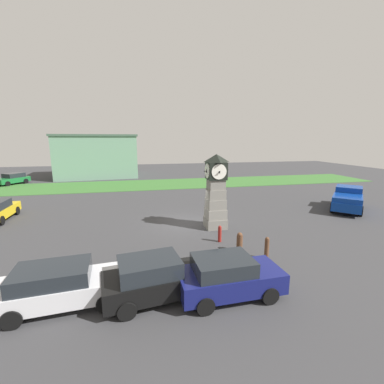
{
  "coord_description": "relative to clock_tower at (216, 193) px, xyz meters",
  "views": [
    {
      "loc": [
        -3.3,
        -16.94,
        5.82
      ],
      "look_at": [
        0.67,
        1.52,
        1.92
      ],
      "focal_mm": 24.0,
      "sensor_mm": 36.0,
      "label": 1
    }
  ],
  "objects": [
    {
      "name": "ground_plane",
      "position": [
        -1.68,
        1.21,
        -2.38
      ],
      "size": [
        89.29,
        89.29,
        0.0
      ],
      "primitive_type": "plane",
      "color": "#38383A"
    },
    {
      "name": "clock_tower",
      "position": [
        0.0,
        0.0,
        0.0
      ],
      "size": [
        1.64,
        1.63,
        4.89
      ],
      "color": "gray",
      "rests_on": "ground_plane"
    },
    {
      "name": "bollard_near_tower",
      "position": [
        1.1,
        -4.97,
        -1.81
      ],
      "size": [
        0.22,
        0.22,
        1.13
      ],
      "color": "brown",
      "rests_on": "ground_plane"
    },
    {
      "name": "bollard_mid_row",
      "position": [
        0.15,
        -3.84,
        -1.86
      ],
      "size": [
        0.32,
        0.32,
        1.02
      ],
      "color": "brown",
      "rests_on": "ground_plane"
    },
    {
      "name": "bollard_far_row",
      "position": [
        -0.49,
        -2.44,
        -1.89
      ],
      "size": [
        0.2,
        0.2,
        0.98
      ],
      "color": "maroon",
      "rests_on": "ground_plane"
    },
    {
      "name": "car_navy_sedan",
      "position": [
        -7.77,
        -6.76,
        -1.62
      ],
      "size": [
        4.62,
        2.19,
        1.49
      ],
      "color": "silver",
      "rests_on": "ground_plane"
    },
    {
      "name": "car_near_tower",
      "position": [
        -4.49,
        -7.08,
        -1.57
      ],
      "size": [
        4.13,
        2.25,
        1.61
      ],
      "color": "black",
      "rests_on": "ground_plane"
    },
    {
      "name": "car_by_building",
      "position": [
        -1.82,
        -7.48,
        -1.59
      ],
      "size": [
        3.94,
        1.97,
        1.56
      ],
      "color": "navy",
      "rests_on": "ground_plane"
    },
    {
      "name": "car_end_of_row",
      "position": [
        -20.97,
        21.67,
        -1.64
      ],
      "size": [
        3.65,
        4.18,
        1.46
      ],
      "color": "#19602D",
      "rests_on": "ground_plane"
    },
    {
      "name": "pickup_truck",
      "position": [
        12.14,
        1.92,
        -1.45
      ],
      "size": [
        5.16,
        5.19,
        1.85
      ],
      "color": "navy",
      "rests_on": "ground_plane"
    },
    {
      "name": "warehouse_blue_far",
      "position": [
        -11.0,
        27.28,
        0.88
      ],
      "size": [
        12.62,
        10.17,
        6.5
      ],
      "color": "gray",
      "rests_on": "ground_plane"
    },
    {
      "name": "grass_verge_far",
      "position": [
        0.52,
        17.58,
        -2.36
      ],
      "size": [
        53.58,
        7.88,
        0.04
      ],
      "primitive_type": "cube",
      "color": "#386B2D",
      "rests_on": "ground_plane"
    }
  ]
}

